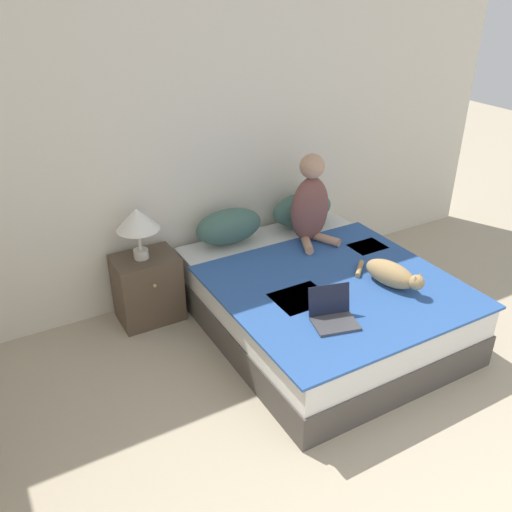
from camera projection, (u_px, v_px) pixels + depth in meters
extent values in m
cube|color=silver|center=(203.00, 144.00, 4.28)|extent=(5.97, 0.05, 2.55)
cube|color=#4C4742|center=(319.00, 314.00, 4.22)|extent=(1.61, 1.96, 0.25)
cube|color=silver|center=(320.00, 288.00, 4.11)|extent=(1.58, 1.93, 0.22)
cube|color=#2D569E|center=(337.00, 287.00, 3.90)|extent=(1.65, 1.57, 0.02)
cube|color=#3D4784|center=(301.00, 298.00, 3.75)|extent=(0.38, 0.32, 0.01)
cube|color=#3D4784|center=(367.00, 247.00, 4.44)|extent=(0.28, 0.22, 0.01)
ellipsoid|color=#42665B|center=(229.00, 226.00, 4.44)|extent=(0.58, 0.29, 0.29)
ellipsoid|color=#42665B|center=(302.00, 209.00, 4.75)|extent=(0.58, 0.29, 0.29)
ellipsoid|color=brown|center=(310.00, 209.00, 4.41)|extent=(0.35, 0.19, 0.55)
sphere|color=tan|center=(312.00, 166.00, 4.24)|extent=(0.20, 0.20, 0.20)
cylinder|color=tan|center=(307.00, 244.00, 4.39)|extent=(0.17, 0.25, 0.07)
cylinder|color=tan|center=(326.00, 239.00, 4.47)|extent=(0.17, 0.25, 0.07)
ellipsoid|color=tan|center=(390.00, 274.00, 3.87)|extent=(0.26, 0.43, 0.18)
sphere|color=tan|center=(417.00, 282.00, 3.72)|extent=(0.11, 0.11, 0.11)
cone|color=tan|center=(420.00, 276.00, 3.71)|extent=(0.05, 0.05, 0.05)
cone|color=tan|center=(415.00, 279.00, 3.68)|extent=(0.05, 0.05, 0.05)
cylinder|color=tan|center=(360.00, 269.00, 4.07)|extent=(0.19, 0.18, 0.04)
cube|color=#424247|center=(335.00, 324.00, 3.46)|extent=(0.32, 0.27, 0.02)
cube|color=black|center=(329.00, 300.00, 3.52)|extent=(0.29, 0.12, 0.20)
cube|color=brown|center=(148.00, 288.00, 4.28)|extent=(0.49, 0.36, 0.55)
sphere|color=tan|center=(155.00, 286.00, 4.07)|extent=(0.03, 0.03, 0.03)
cylinder|color=beige|center=(141.00, 254.00, 4.12)|extent=(0.11, 0.11, 0.07)
cylinder|color=beige|center=(139.00, 239.00, 4.06)|extent=(0.02, 0.02, 0.17)
cone|color=white|center=(137.00, 219.00, 3.98)|extent=(0.32, 0.32, 0.17)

